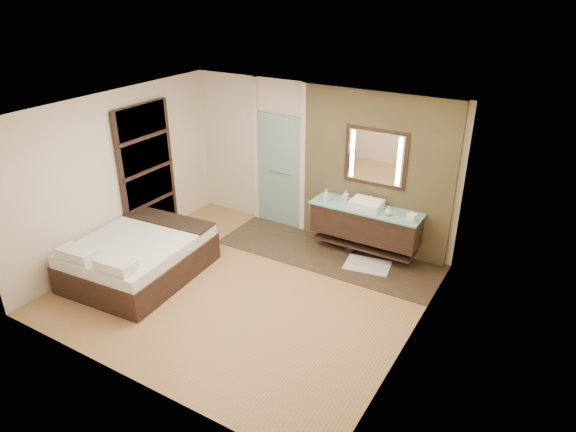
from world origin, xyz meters
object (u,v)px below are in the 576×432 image
Objects in this scene: waste_bin at (351,246)px; mirror_unit at (376,157)px; vanity at (365,223)px; bed at (139,257)px.

mirror_unit is at bearing 55.33° from waste_bin.
vanity is at bearing 17.79° from waste_bin.
vanity is 0.52m from waste_bin.
vanity is 1.75× the size of mirror_unit.
vanity is 1.10m from mirror_unit.
mirror_unit is (0.00, 0.24, 1.07)m from vanity.
mirror_unit is 4.05m from bed.
bed is at bearing -138.52° from vanity.
bed is 3.47m from waste_bin.
mirror_unit is 4.81× the size of waste_bin.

